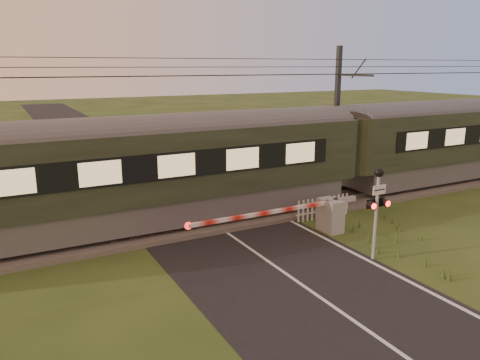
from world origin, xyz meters
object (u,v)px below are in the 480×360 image
train (340,150)px  boom_gate (324,215)px  crossing_signal (377,197)px  picket_fence (323,207)px  catenary_mast (337,114)px

train → boom_gate: bearing=-135.4°
crossing_signal → picket_fence: bearing=74.4°
train → crossing_signal: (-3.39, -5.85, -0.21)m
train → crossing_signal: train is taller
crossing_signal → picket_fence: size_ratio=1.14×
boom_gate → picket_fence: (0.96, 1.31, -0.23)m
boom_gate → crossing_signal: (-0.14, -2.65, 1.34)m
crossing_signal → picket_fence: (1.11, 3.96, -1.56)m
boom_gate → train: bearing=44.6°
train → catenary_mast: bearing=54.2°
catenary_mast → picket_fence: bearing=-133.4°
boom_gate → picket_fence: size_ratio=2.63×
crossing_signal → catenary_mast: size_ratio=0.43×
train → boom_gate: train is taller
picket_fence → catenary_mast: 6.45m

